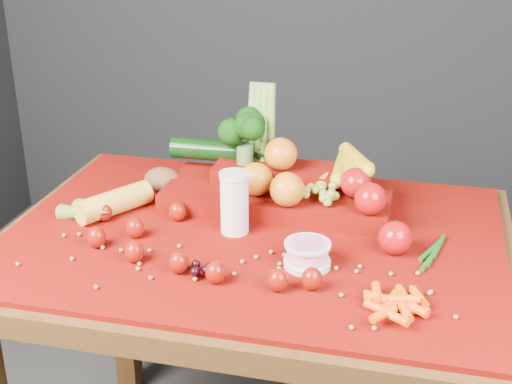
% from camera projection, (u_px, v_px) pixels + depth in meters
% --- Properties ---
extents(table, '(1.10, 0.80, 0.75)m').
position_uv_depth(table, '(254.00, 276.00, 1.58)').
color(table, '#371E0C').
rests_on(table, ground).
extents(red_cloth, '(1.05, 0.75, 0.01)m').
position_uv_depth(red_cloth, '(254.00, 235.00, 1.54)').
color(red_cloth, '#650403').
rests_on(red_cloth, table).
extents(milk_glass, '(0.06, 0.06, 0.14)m').
position_uv_depth(milk_glass, '(234.00, 201.00, 1.51)').
color(milk_glass, silver).
rests_on(milk_glass, red_cloth).
extents(yogurt_bowl, '(0.09, 0.09, 0.05)m').
position_uv_depth(yogurt_bowl, '(307.00, 254.00, 1.39)').
color(yogurt_bowl, silver).
rests_on(yogurt_bowl, red_cloth).
extents(strawberry_scatter, '(0.54, 0.28, 0.05)m').
position_uv_depth(strawberry_scatter, '(177.00, 245.00, 1.43)').
color(strawberry_scatter, '#800A02').
rests_on(strawberry_scatter, red_cloth).
extents(dark_grape_cluster, '(0.06, 0.05, 0.03)m').
position_uv_depth(dark_grape_cluster, '(204.00, 270.00, 1.37)').
color(dark_grape_cluster, black).
rests_on(dark_grape_cluster, red_cloth).
extents(soybean_scatter, '(0.84, 0.24, 0.01)m').
position_uv_depth(soybean_scatter, '(229.00, 277.00, 1.36)').
color(soybean_scatter, '#976B41').
rests_on(soybean_scatter, red_cloth).
extents(corn_ear, '(0.25, 0.27, 0.06)m').
position_uv_depth(corn_ear, '(94.00, 209.00, 1.59)').
color(corn_ear, gold).
rests_on(corn_ear, red_cloth).
extents(potato, '(0.09, 0.07, 0.06)m').
position_uv_depth(potato, '(163.00, 180.00, 1.73)').
color(potato, brown).
rests_on(potato, red_cloth).
extents(baby_carrot_pile, '(0.18, 0.17, 0.03)m').
position_uv_depth(baby_carrot_pile, '(395.00, 302.00, 1.25)').
color(baby_carrot_pile, '#EE4F08').
rests_on(baby_carrot_pile, red_cloth).
extents(green_bean_pile, '(0.14, 0.12, 0.01)m').
position_uv_depth(green_bean_pile, '(438.00, 253.00, 1.44)').
color(green_bean_pile, '#125112').
rests_on(green_bean_pile, red_cloth).
extents(produce_mound, '(0.60, 0.35, 0.27)m').
position_uv_depth(produce_mound, '(284.00, 182.00, 1.65)').
color(produce_mound, '#650403').
rests_on(produce_mound, red_cloth).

